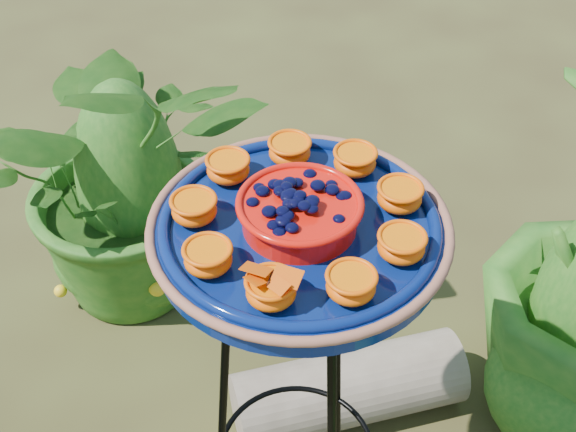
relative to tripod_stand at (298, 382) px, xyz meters
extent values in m
torus|color=black|center=(0.00, 0.00, 0.34)|extent=(0.31, 0.31, 0.02)
cylinder|color=black|center=(0.04, 0.14, -0.10)|extent=(0.04, 0.09, 0.87)
cylinder|color=black|center=(-0.14, -0.03, -0.10)|extent=(0.09, 0.04, 0.87)
cylinder|color=#071853|center=(0.00, 0.00, 0.37)|extent=(0.55, 0.55, 0.04)
torus|color=#8E5540|center=(0.00, 0.00, 0.39)|extent=(0.47, 0.47, 0.02)
torus|color=#071853|center=(0.00, 0.00, 0.39)|extent=(0.43, 0.43, 0.02)
cylinder|color=red|center=(0.00, 0.00, 0.41)|extent=(0.22, 0.22, 0.04)
torus|color=red|center=(0.00, 0.00, 0.43)|extent=(0.19, 0.19, 0.01)
ellipsoid|color=black|center=(0.00, 0.00, 0.44)|extent=(0.15, 0.15, 0.03)
ellipsoid|color=#F64002|center=(0.16, -0.02, 0.40)|extent=(0.07, 0.07, 0.03)
cylinder|color=orange|center=(0.16, -0.02, 0.42)|extent=(0.06, 0.06, 0.01)
ellipsoid|color=#F64002|center=(0.13, 0.09, 0.40)|extent=(0.07, 0.07, 0.03)
cylinder|color=orange|center=(0.13, 0.09, 0.42)|extent=(0.06, 0.06, 0.01)
ellipsoid|color=#F64002|center=(0.04, 0.15, 0.40)|extent=(0.07, 0.07, 0.03)
cylinder|color=orange|center=(0.04, 0.15, 0.42)|extent=(0.06, 0.06, 0.01)
ellipsoid|color=#F64002|center=(-0.06, 0.15, 0.40)|extent=(0.07, 0.07, 0.03)
cylinder|color=orange|center=(-0.06, 0.15, 0.42)|extent=(0.06, 0.06, 0.01)
ellipsoid|color=#F64002|center=(-0.14, 0.07, 0.40)|extent=(0.07, 0.07, 0.03)
cylinder|color=orange|center=(-0.14, 0.07, 0.42)|extent=(0.06, 0.06, 0.01)
ellipsoid|color=#F64002|center=(-0.15, -0.04, 0.40)|extent=(0.07, 0.07, 0.03)
cylinder|color=orange|center=(-0.15, -0.04, 0.42)|extent=(0.06, 0.06, 0.01)
ellipsoid|color=#F64002|center=(-0.09, -0.13, 0.40)|extent=(0.07, 0.07, 0.03)
cylinder|color=orange|center=(-0.09, -0.13, 0.42)|extent=(0.06, 0.06, 0.01)
ellipsoid|color=#F64002|center=(0.01, -0.16, 0.40)|extent=(0.07, 0.07, 0.03)
cylinder|color=orange|center=(0.01, -0.16, 0.42)|extent=(0.06, 0.06, 0.01)
ellipsoid|color=#F64002|center=(0.11, -0.11, 0.40)|extent=(0.07, 0.07, 0.03)
cylinder|color=orange|center=(0.11, -0.11, 0.42)|extent=(0.06, 0.06, 0.01)
cylinder|color=black|center=(0.01, -0.16, 0.43)|extent=(0.01, 0.03, 0.00)
cube|color=#FF4105|center=(-0.01, -0.16, 0.44)|extent=(0.04, 0.03, 0.01)
cube|color=#FF4105|center=(0.03, -0.16, 0.44)|extent=(0.04, 0.03, 0.01)
cylinder|color=gray|center=(0.03, 0.33, -0.44)|extent=(0.58, 0.47, 0.19)
imported|color=#1C5516|center=(-0.67, 0.60, -0.12)|extent=(0.95, 0.90, 0.83)
camera|label=1|loc=(0.27, -0.86, 1.20)|focal=50.00mm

